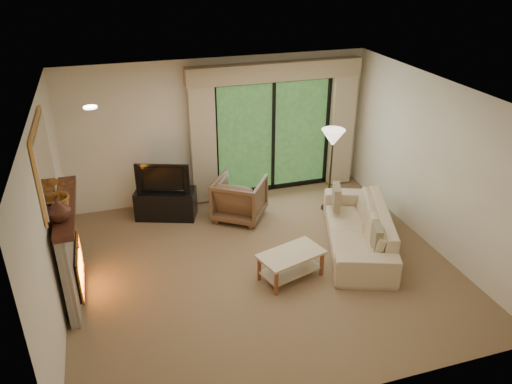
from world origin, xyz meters
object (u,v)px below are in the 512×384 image
object	(u,v)px
armchair	(240,198)
coffee_table	(291,265)
sofa	(358,228)
media_console	(166,204)

from	to	relation	value
armchair	coffee_table	xyz separation A→B (m)	(0.22, -1.91, -0.17)
coffee_table	armchair	bearing A→B (deg)	79.83
sofa	coffee_table	world-z (taller)	sofa
armchair	sofa	bearing A→B (deg)	170.45
armchair	sofa	distance (m)	2.10
media_console	coffee_table	world-z (taller)	media_console
media_console	sofa	bearing A→B (deg)	-14.69
media_console	armchair	size ratio (longest dim) A/B	1.24
media_console	sofa	distance (m)	3.31
armchair	sofa	xyz separation A→B (m)	(1.52, -1.45, -0.04)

